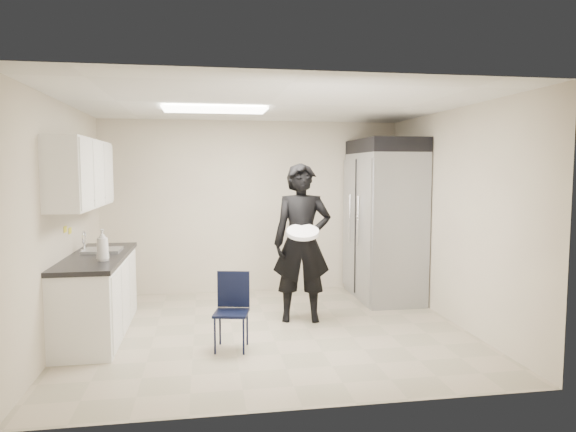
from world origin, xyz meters
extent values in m
plane|color=tan|center=(0.00, 0.00, 0.00)|extent=(4.50, 4.50, 0.00)
plane|color=silver|center=(0.00, 0.00, 2.60)|extent=(4.50, 4.50, 0.00)
plane|color=beige|center=(0.00, 2.00, 1.30)|extent=(4.50, 0.00, 4.50)
plane|color=beige|center=(-2.25, 0.00, 1.30)|extent=(0.00, 4.00, 4.00)
plane|color=beige|center=(2.25, 0.00, 1.30)|extent=(0.00, 4.00, 4.00)
cube|color=white|center=(-0.60, 0.40, 2.57)|extent=(1.20, 0.60, 0.02)
cube|color=silver|center=(-1.95, 0.20, 0.43)|extent=(0.60, 1.90, 0.86)
cube|color=black|center=(-1.95, 0.20, 0.89)|extent=(0.64, 1.95, 0.05)
cube|color=gray|center=(-1.93, 0.45, 0.87)|extent=(0.42, 0.40, 0.14)
cylinder|color=silver|center=(-2.13, 0.45, 1.02)|extent=(0.02, 0.02, 0.24)
cube|color=silver|center=(-2.08, 0.20, 1.83)|extent=(0.35, 1.80, 0.75)
cube|color=black|center=(-2.14, 1.35, 1.62)|extent=(0.22, 0.30, 0.35)
cube|color=yellow|center=(-2.24, 0.10, 1.22)|extent=(0.00, 0.12, 0.07)
cube|color=yellow|center=(-2.24, 0.30, 1.18)|extent=(0.00, 0.12, 0.07)
cube|color=gray|center=(1.83, 1.27, 1.05)|extent=(0.80, 1.35, 2.10)
cube|color=black|center=(1.83, 1.27, 2.20)|extent=(0.80, 1.35, 0.20)
cube|color=black|center=(-0.48, -0.56, 0.39)|extent=(0.41, 0.41, 0.77)
imported|color=black|center=(0.44, 0.35, 0.97)|extent=(0.78, 0.58, 1.94)
cylinder|color=silver|center=(0.40, 0.10, 1.13)|extent=(0.44, 0.44, 0.05)
imported|color=white|center=(-1.80, -0.20, 1.08)|extent=(0.17, 0.17, 0.34)
imported|color=#A4A5B0|center=(-1.78, -0.18, 1.00)|extent=(0.09, 0.09, 0.17)
camera|label=1|loc=(-0.74, -5.78, 1.87)|focal=32.00mm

